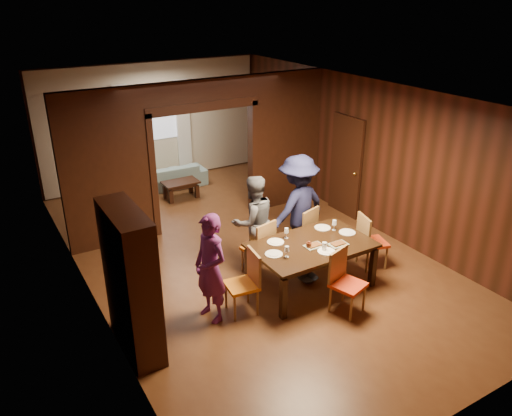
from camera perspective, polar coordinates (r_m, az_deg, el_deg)
floor at (r=9.15m, az=-1.20°, el=-5.14°), size 9.00×9.00×0.00m
ceiling at (r=8.16m, az=-1.38°, el=13.00°), size 5.50×9.00×0.02m
room_walls at (r=10.13m, az=-6.62°, el=6.86°), size 5.52×9.01×2.90m
person_purple at (r=7.09m, az=-5.21°, el=-6.91°), size 0.51×0.67×1.63m
person_grey at (r=8.41m, az=-0.30°, el=-1.60°), size 0.81×0.64×1.64m
person_navy at (r=8.71m, az=4.81°, el=0.10°), size 1.33×0.92×1.88m
sofa at (r=12.24m, az=-10.21°, el=3.57°), size 1.92×0.80×0.55m
serving_bowl at (r=7.98m, az=6.14°, el=-3.38°), size 0.32×0.32×0.08m
dining_table at (r=8.06m, az=6.27°, el=-6.49°), size 1.88×1.17×0.76m
coffee_table at (r=11.58m, az=-8.57°, el=2.09°), size 0.80×0.50×0.40m
chair_left at (r=7.35m, az=-1.68°, el=-8.61°), size 0.49×0.49×0.97m
chair_right at (r=8.75m, az=13.23°, el=-3.67°), size 0.54×0.54×0.97m
chair_far_l at (r=8.34m, az=0.17°, el=-4.40°), size 0.53×0.53×0.97m
chair_far_r at (r=8.87m, az=5.13°, el=-2.70°), size 0.55×0.55×0.97m
chair_near at (r=7.48m, az=10.52°, el=-8.43°), size 0.55×0.55×0.97m
hutch at (r=6.61m, az=-14.09°, el=-8.22°), size 0.40×1.20×2.00m
door_right at (r=10.56m, az=10.23°, el=4.74°), size 0.06×0.90×2.10m
window_far at (r=12.38m, az=-11.72°, el=10.56°), size 1.20×0.03×1.30m
curtain_left at (r=12.23m, az=-14.80°, el=7.93°), size 0.35×0.06×2.40m
curtain_right at (r=12.71m, az=-8.28°, el=9.05°), size 0.35×0.06×2.40m
plate_left at (r=7.53m, az=2.05°, el=-5.28°), size 0.27×0.27×0.01m
plate_far_l at (r=7.88m, az=2.25°, el=-3.90°), size 0.27×0.27×0.01m
plate_far_r at (r=8.40m, az=7.61°, el=-2.25°), size 0.27×0.27×0.01m
plate_right at (r=8.31m, az=10.38°, el=-2.75°), size 0.27×0.27×0.01m
plate_near at (r=7.68m, az=8.04°, el=-4.93°), size 0.27×0.27×0.01m
platter_a at (r=7.80m, az=6.64°, el=-4.26°), size 0.30×0.20×0.04m
platter_b at (r=7.90m, az=9.39°, el=-4.07°), size 0.30×0.20×0.04m
wineglass_left at (r=7.43m, az=3.54°, el=-5.01°), size 0.08×0.08×0.18m
wineglass_far at (r=7.98m, az=3.49°, el=-2.88°), size 0.08×0.08×0.18m
wineglass_right at (r=8.32m, az=8.93°, el=-1.95°), size 0.08×0.08×0.18m
tumbler at (r=7.67m, az=7.82°, el=-4.39°), size 0.07×0.07×0.14m
condiment_jar at (r=7.73m, az=6.06°, el=-4.19°), size 0.08×0.08×0.11m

